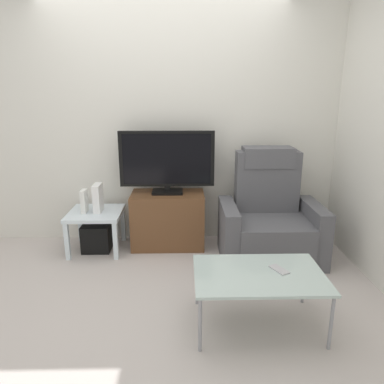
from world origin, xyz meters
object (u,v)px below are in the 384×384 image
object	(u,v)px
book_upright	(84,201)
cell_phone	(279,270)
television	(167,161)
game_console	(98,198)
subwoofer_box	(97,237)
side_table	(96,217)
recliner_armchair	(269,221)
coffee_table	(259,276)
tv_stand	(168,220)

from	to	relation	value
book_upright	cell_phone	distance (m)	2.11
television	book_upright	distance (m)	0.94
game_console	subwoofer_box	bearing A→B (deg)	-164.05
side_table	game_console	size ratio (longest dim) A/B	1.89
book_upright	cell_phone	xyz separation A→B (m)	(1.69, -1.26, -0.13)
book_upright	cell_phone	world-z (taller)	book_upright
recliner_armchair	coffee_table	world-z (taller)	recliner_armchair
recliner_armchair	cell_phone	xyz separation A→B (m)	(-0.19, -1.10, 0.04)
side_table	tv_stand	bearing A→B (deg)	6.90
cell_phone	side_table	bearing A→B (deg)	114.37
television	coffee_table	distance (m)	1.68
television	subwoofer_box	xyz separation A→B (m)	(-0.75, -0.11, -0.79)
recliner_armchair	side_table	world-z (taller)	recliner_armchair
side_table	book_upright	world-z (taller)	book_upright
tv_stand	game_console	size ratio (longest dim) A/B	2.67
tv_stand	game_console	distance (m)	0.77
book_upright	coffee_table	distance (m)	2.02
tv_stand	television	distance (m)	0.64
side_table	coffee_table	distance (m)	1.95
recliner_armchair	coffee_table	bearing A→B (deg)	-112.20
recliner_armchair	coffee_table	xyz separation A→B (m)	(-0.34, -1.14, 0.01)
subwoofer_box	game_console	xyz separation A→B (m)	(0.04, 0.01, 0.42)
recliner_armchair	game_console	size ratio (longest dim) A/B	3.78
tv_stand	cell_phone	world-z (taller)	tv_stand
book_upright	game_console	distance (m)	0.14
television	coffee_table	bearing A→B (deg)	-64.12
tv_stand	recliner_armchair	bearing A→B (deg)	-14.66
book_upright	television	bearing A→B (deg)	8.67
television	cell_phone	xyz separation A→B (m)	(0.84, -1.39, -0.52)
book_upright	game_console	size ratio (longest dim) A/B	0.83
book_upright	side_table	bearing A→B (deg)	11.31
television	book_upright	size ratio (longest dim) A/B	4.14
television	game_console	world-z (taller)	television
tv_stand	book_upright	size ratio (longest dim) A/B	3.23
coffee_table	side_table	bearing A→B (deg)	137.54
tv_stand	coffee_table	size ratio (longest dim) A/B	0.85
tv_stand	side_table	size ratio (longest dim) A/B	1.42
coffee_table	cell_phone	size ratio (longest dim) A/B	6.00
subwoofer_box	book_upright	bearing A→B (deg)	-168.69
television	side_table	size ratio (longest dim) A/B	1.81
television	coffee_table	size ratio (longest dim) A/B	1.09
tv_stand	book_upright	xyz separation A→B (m)	(-0.85, -0.11, 0.25)
recliner_armchair	cell_phone	size ratio (longest dim) A/B	7.20
recliner_armchair	book_upright	distance (m)	1.89
book_upright	game_console	xyz separation A→B (m)	(0.14, 0.03, 0.02)
television	tv_stand	bearing A→B (deg)	-90.00
book_upright	coffee_table	world-z (taller)	book_upright
subwoofer_box	coffee_table	size ratio (longest dim) A/B	0.32
tv_stand	coffee_table	xyz separation A→B (m)	(0.69, -1.41, 0.09)
recliner_armchair	book_upright	bearing A→B (deg)	169.48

